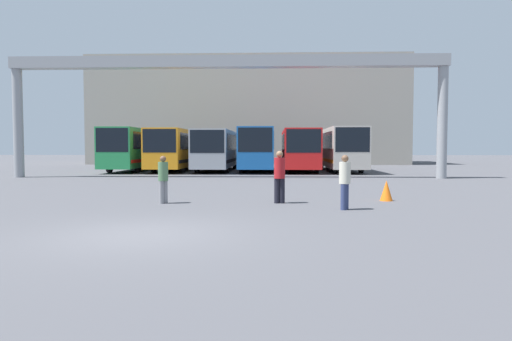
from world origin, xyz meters
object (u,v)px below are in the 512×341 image
at_px(bus_slot_4, 299,148).
at_px(bus_slot_5, 340,147).
at_px(traffic_cone, 386,191).
at_px(pedestrian_near_right, 280,175).
at_px(pedestrian_near_center, 345,181).
at_px(bus_slot_1, 178,147).
at_px(pedestrian_near_left, 163,178).
at_px(bus_slot_2, 217,148).
at_px(bus_slot_0, 136,147).
at_px(bus_slot_3, 258,147).

bearing_deg(bus_slot_4, bus_slot_5, 9.34).
bearing_deg(bus_slot_4, traffic_cone, -84.55).
bearing_deg(pedestrian_near_right, pedestrian_near_center, 139.43).
height_order(bus_slot_1, bus_slot_4, bus_slot_1).
height_order(bus_slot_1, pedestrian_near_left, bus_slot_1).
height_order(bus_slot_2, pedestrian_near_right, bus_slot_2).
bearing_deg(bus_slot_0, pedestrian_near_center, -59.59).
distance_m(bus_slot_5, pedestrian_near_right, 22.30).
distance_m(bus_slot_4, pedestrian_near_right, 21.24).
bearing_deg(pedestrian_near_center, bus_slot_1, 55.17).
xyz_separation_m(bus_slot_2, bus_slot_3, (3.29, -0.58, 0.09)).
distance_m(bus_slot_0, pedestrian_near_left, 22.58).
relative_size(bus_slot_2, bus_slot_3, 1.11).
bearing_deg(bus_slot_4, pedestrian_near_center, -89.72).
xyz_separation_m(bus_slot_0, bus_slot_3, (9.88, -0.23, 0.00)).
relative_size(bus_slot_3, bus_slot_4, 0.95).
relative_size(pedestrian_near_center, pedestrian_near_right, 0.94).
xyz_separation_m(bus_slot_1, bus_slot_4, (9.88, -0.53, -0.01)).
distance_m(bus_slot_1, bus_slot_3, 6.63).
distance_m(bus_slot_2, bus_slot_4, 6.59).
distance_m(bus_slot_2, bus_slot_5, 9.88).
height_order(bus_slot_4, pedestrian_near_left, bus_slot_4).
height_order(bus_slot_0, bus_slot_4, bus_slot_0).
relative_size(bus_slot_1, pedestrian_near_left, 7.48).
bearing_deg(traffic_cone, bus_slot_0, 126.69).
bearing_deg(pedestrian_near_left, bus_slot_1, 45.56).
bearing_deg(pedestrian_near_center, bus_slot_4, 32.14).
bearing_deg(traffic_cone, bus_slot_5, 86.28).
xyz_separation_m(bus_slot_0, traffic_cone, (15.11, -20.28, -1.55)).
relative_size(bus_slot_0, bus_slot_3, 1.04).
xyz_separation_m(bus_slot_2, traffic_cone, (8.52, -20.63, -1.47)).
xyz_separation_m(pedestrian_near_left, pedestrian_near_right, (3.91, 0.19, 0.09)).
height_order(bus_slot_4, bus_slot_5, bus_slot_5).
bearing_deg(bus_slot_4, bus_slot_3, -175.43).
xyz_separation_m(pedestrian_near_left, traffic_cone, (7.69, 1.02, -0.49)).
xyz_separation_m(bus_slot_0, bus_slot_1, (3.29, 0.56, -0.05)).
height_order(bus_slot_1, bus_slot_2, bus_slot_1).
height_order(bus_slot_4, pedestrian_near_center, bus_slot_4).
relative_size(bus_slot_3, bus_slot_5, 0.87).
distance_m(bus_slot_0, bus_slot_5, 16.48).
relative_size(bus_slot_0, traffic_cone, 15.06).
relative_size(bus_slot_0, bus_slot_2, 0.94).
bearing_deg(pedestrian_near_left, traffic_cone, -47.61).
bearing_deg(pedestrian_near_right, pedestrian_near_left, 0.16).
height_order(pedestrian_near_left, pedestrian_near_right, pedestrian_near_right).
distance_m(bus_slot_1, pedestrian_near_center, 25.27).
relative_size(bus_slot_4, pedestrian_near_center, 6.59).
height_order(bus_slot_0, pedestrian_near_center, bus_slot_0).
xyz_separation_m(bus_slot_1, pedestrian_near_right, (8.04, -21.67, -0.93)).
bearing_deg(pedestrian_near_right, bus_slot_2, -80.14).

